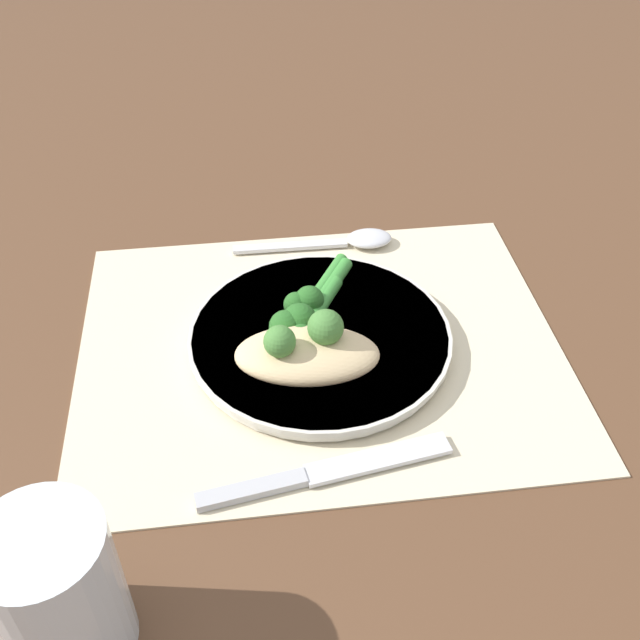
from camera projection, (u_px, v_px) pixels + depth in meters
name	position (u px, v px, depth m)	size (l,w,h in m)	color
ground_plane	(320.00, 347.00, 0.68)	(3.00, 3.00, 0.00)	brown
placemat	(320.00, 346.00, 0.68)	(0.43, 0.35, 0.00)	beige
plate	(320.00, 337.00, 0.68)	(0.24, 0.24, 0.01)	silver
chicken_fillet	(307.00, 355.00, 0.63)	(0.13, 0.08, 0.03)	#DBBC89
pesto_dollop_primary	(280.00, 341.00, 0.61)	(0.03, 0.03, 0.03)	#477F38
pesto_dollop_secondary	(331.00, 327.00, 0.62)	(0.03, 0.03, 0.03)	#477F38
broccoli_stalk_rear	(305.00, 329.00, 0.66)	(0.08, 0.10, 0.03)	#3D8E38
broccoli_stalk_left	(302.00, 317.00, 0.67)	(0.09, 0.11, 0.03)	#3D8E38
broccoli_stalk_front	(311.00, 296.00, 0.69)	(0.07, 0.09, 0.03)	#3D8E38
knife	(323.00, 473.00, 0.57)	(0.20, 0.05, 0.01)	silver
spoon	(351.00, 240.00, 0.80)	(0.17, 0.03, 0.01)	silver
water_glass	(58.00, 593.00, 0.44)	(0.08, 0.08, 0.11)	silver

